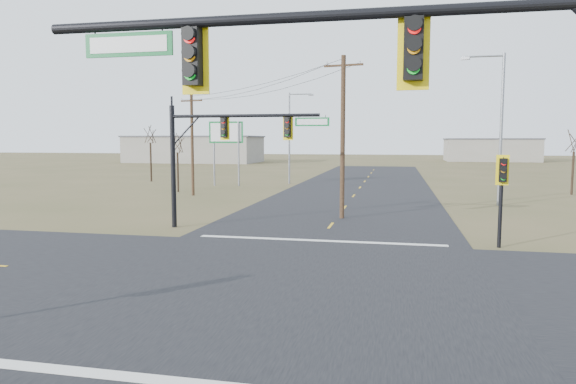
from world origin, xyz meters
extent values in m
plane|color=brown|center=(0.00, 0.00, 0.00)|extent=(320.00, 320.00, 0.00)
cube|color=black|center=(0.00, 0.00, 0.01)|extent=(160.00, 14.00, 0.02)
cube|color=black|center=(0.00, 0.00, 0.01)|extent=(14.00, 160.00, 0.02)
cube|color=silver|center=(0.00, 7.50, 0.03)|extent=(12.00, 0.40, 0.01)
cylinder|color=black|center=(2.38, -7.50, 7.02)|extent=(10.89, 0.20, 0.20)
cube|color=#0E662C|center=(-1.48, -7.50, 6.67)|extent=(1.80, 0.05, 0.45)
cylinder|color=black|center=(-8.55, 9.84, 3.38)|extent=(0.27, 0.27, 6.75)
cylinder|color=black|center=(-4.45, 9.84, 6.15)|extent=(8.20, 0.17, 0.17)
cube|color=#0E662C|center=(-0.75, 9.84, 5.80)|extent=(1.80, 0.05, 0.45)
cylinder|color=black|center=(8.22, 7.73, 2.03)|extent=(0.17, 0.17, 4.05)
cylinder|color=#4B3420|center=(0.33, 14.94, 4.98)|extent=(0.29, 0.29, 9.96)
cube|color=#4B3420|center=(0.33, 14.94, 9.36)|extent=(2.42, 0.53, 0.12)
cylinder|color=#4B3420|center=(-13.93, 25.65, 4.43)|extent=(0.26, 0.26, 8.86)
cube|color=#4B3420|center=(-13.93, 25.65, 8.26)|extent=(2.14, 0.57, 0.12)
cylinder|color=slate|center=(-15.48, 35.35, 3.41)|extent=(0.18, 0.18, 6.82)
cylinder|color=slate|center=(-12.75, 35.35, 3.41)|extent=(0.18, 0.18, 6.82)
cube|color=#0E662C|center=(-14.11, 35.35, 5.69)|extent=(3.63, 0.45, 2.27)
cylinder|color=slate|center=(11.10, 23.78, 5.58)|extent=(0.22, 0.22, 11.17)
cylinder|color=slate|center=(9.76, 23.78, 10.97)|extent=(2.68, 0.13, 0.13)
cube|color=slate|center=(8.42, 23.78, 10.87)|extent=(0.67, 0.44, 0.20)
cylinder|color=slate|center=(-8.14, 39.49, 5.05)|extent=(0.20, 0.20, 10.09)
cylinder|color=slate|center=(-6.92, 39.49, 9.89)|extent=(2.42, 0.12, 0.12)
cube|color=slate|center=(-5.71, 39.49, 9.79)|extent=(0.56, 0.26, 0.18)
cylinder|color=black|center=(-16.50, 28.26, 1.86)|extent=(0.18, 0.18, 3.71)
cylinder|color=black|center=(-24.68, 39.03, 2.28)|extent=(0.21, 0.21, 4.57)
cylinder|color=black|center=(18.98, 33.16, 1.92)|extent=(0.20, 0.20, 3.84)
cube|color=gray|center=(-40.00, 90.00, 2.75)|extent=(28.00, 14.00, 5.50)
cube|color=gray|center=(25.00, 110.00, 2.50)|extent=(20.00, 12.00, 5.00)
camera|label=1|loc=(3.56, -16.67, 4.85)|focal=32.00mm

